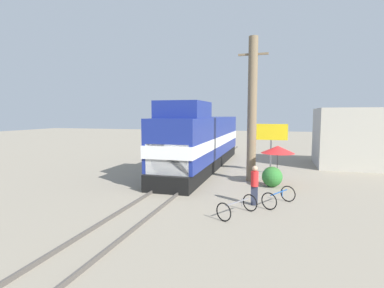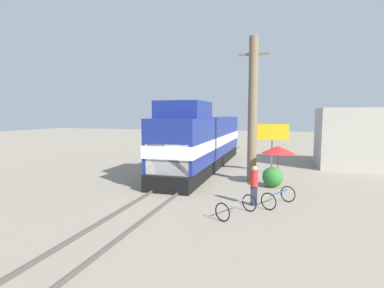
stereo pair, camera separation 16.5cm
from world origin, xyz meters
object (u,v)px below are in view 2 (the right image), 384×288
locomotive (203,141)px  person_bystander (254,184)px  bicycle_spare (237,207)px  billboard_sign (272,136)px  bicycle (279,197)px  utility_pole (253,110)px  vendor_umbrella (278,150)px

locomotive → person_bystander: bearing=-61.4°
person_bystander → bicycle_spare: size_ratio=0.94×
billboard_sign → bicycle: size_ratio=1.81×
billboard_sign → person_bystander: (-0.52, -8.00, -1.67)m
utility_pole → person_bystander: size_ratio=4.83×
bicycle → bicycle_spare: size_ratio=0.99×
person_bystander → bicycle_spare: person_bystander is taller
vendor_umbrella → bicycle: size_ratio=1.22×
utility_pole → vendor_umbrella: size_ratio=3.78×
billboard_sign → person_bystander: 8.19m
utility_pole → bicycle: (1.67, -4.82, -4.03)m
vendor_umbrella → person_bystander: bearing=-102.9°
utility_pole → bicycle: utility_pole is taller
locomotive → vendor_umbrella: locomotive is taller
person_bystander → bicycle: 1.26m
locomotive → bicycle_spare: size_ratio=8.72×
locomotive → utility_pole: utility_pole is taller
billboard_sign → bicycle_spare: size_ratio=1.80×
locomotive → bicycle: (5.70, -8.24, -1.70)m
billboard_sign → bicycle: (0.57, -7.79, -2.27)m
locomotive → utility_pole: (4.03, -3.42, 2.34)m
locomotive → bicycle: locomotive is taller
locomotive → bicycle_spare: locomotive is taller
locomotive → billboard_sign: bearing=-5.0°
billboard_sign → person_bystander: bearing=-93.7°
bicycle → vendor_umbrella: bearing=-59.7°
locomotive → vendor_umbrella: bearing=-36.6°
locomotive → vendor_umbrella: size_ratio=7.23×
billboard_sign → bicycle: bearing=-85.8°
utility_pole → bicycle_spare: (0.04, -6.76, -4.04)m
vendor_umbrella → bicycle_spare: bearing=-104.3°
person_bystander → bicycle: (1.09, 0.22, -0.60)m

